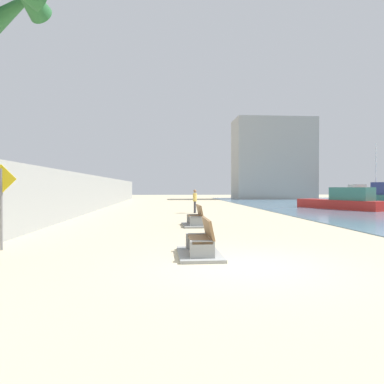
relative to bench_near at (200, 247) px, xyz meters
The scene contains 10 objects.
ground_plane 16.78m from the bench_near, 86.95° to the left, with size 120.00×120.00×0.00m, color #C6B793.
seawall 18.05m from the bench_near, 111.52° to the left, with size 0.80×64.00×2.69m, color gray.
bench_near is the anchor object (origin of this frame).
bench_far 7.22m from the bench_near, 86.17° to the left, with size 1.16×2.13×0.98m.
person_walking 15.54m from the bench_near, 85.72° to the left, with size 0.29×0.50×1.65m.
boat_far_right 31.88m from the bench_near, 50.06° to the left, with size 4.69×7.27×6.22m.
boat_mid_bay 22.93m from the bench_near, 54.11° to the left, with size 4.65×7.78×1.76m.
boat_nearest 45.00m from the bench_near, 56.38° to the left, with size 3.40×6.61×2.17m.
pedestrian_sign 5.85m from the bench_near, 167.43° to the left, with size 0.85×0.08×2.45m.
harbor_building 47.81m from the bench_near, 70.64° to the left, with size 12.00×6.00×12.27m, color #9E9E99.
Camera 1 is at (-1.82, -8.05, 1.79)m, focal length 33.42 mm.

